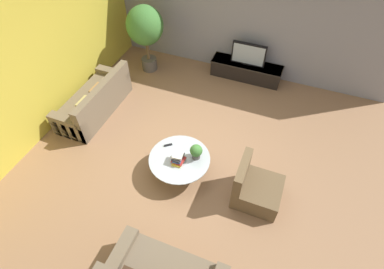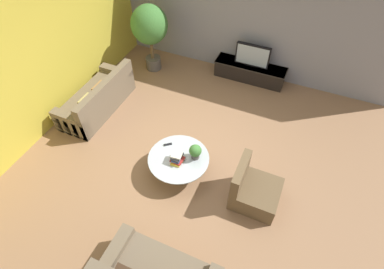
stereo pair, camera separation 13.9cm
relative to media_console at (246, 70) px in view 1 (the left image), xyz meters
name	(u,v)px [view 1 (the left image)]	position (x,y,z in m)	size (l,w,h in m)	color
ground_plane	(193,156)	(-0.32, -2.94, -0.22)	(24.00, 24.00, 0.00)	#8C6647
back_wall_stone	(243,15)	(-0.32, 0.32, 1.28)	(7.40, 0.12, 3.00)	gray
side_wall_left	(44,54)	(-3.58, -2.74, 1.28)	(0.12, 7.40, 3.00)	gold
media_console	(246,70)	(0.00, 0.00, 0.00)	(1.81, 0.50, 0.43)	black
television	(249,54)	(0.00, 0.00, 0.48)	(0.85, 0.13, 0.56)	black
coffee_table	(180,162)	(-0.42, -3.38, 0.07)	(1.15, 1.15, 0.41)	black
couch_by_wall	(95,101)	(-2.88, -2.50, 0.06)	(0.84, 1.96, 0.84)	brown
armchair_wicker	(255,189)	(1.05, -3.42, 0.05)	(0.80, 0.76, 0.86)	brown
potted_palm_tall	(145,28)	(-2.50, -0.57, 0.96)	(0.90, 0.90, 1.73)	#514C47
potted_plant_tabletop	(196,151)	(-0.14, -3.25, 0.36)	(0.23, 0.23, 0.31)	#514C47
book_stack	(178,158)	(-0.41, -3.45, 0.27)	(0.24, 0.29, 0.18)	gold
remote_black	(168,145)	(-0.74, -3.18, 0.19)	(0.04, 0.16, 0.02)	black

